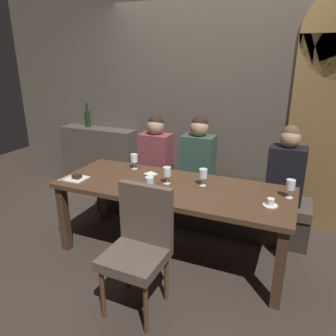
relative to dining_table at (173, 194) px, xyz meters
name	(u,v)px	position (x,y,z in m)	size (l,w,h in m)	color
ground	(172,253)	(0.00, 0.00, -0.65)	(9.00, 9.00, 0.00)	#382D26
back_wall_tiled	(212,90)	(0.00, 1.22, 0.85)	(6.00, 0.12, 3.00)	brown
back_counter	(100,161)	(-1.55, 1.04, -0.18)	(1.10, 0.28, 0.95)	#494138
dining_table	(173,194)	(0.00, 0.00, 0.00)	(2.20, 0.84, 0.74)	#412B1C
banquette_bench	(195,205)	(0.00, 0.70, -0.42)	(2.50, 0.44, 0.45)	#312A23
chair_near_side	(139,241)	(0.03, -0.72, -0.09)	(0.45, 0.45, 0.98)	#4C3321
diner_redhead	(156,151)	(-0.51, 0.71, 0.18)	(0.36, 0.24, 0.80)	brown
diner_bearded	(198,155)	(0.01, 0.72, 0.19)	(0.36, 0.24, 0.83)	#2D473D
diner_far_end	(287,167)	(0.95, 0.71, 0.18)	(0.36, 0.24, 0.81)	black
wine_bottle_dark_red	(88,118)	(-1.72, 1.06, 0.42)	(0.08, 0.08, 0.33)	black
wine_glass_center_back	(291,186)	(1.02, 0.14, 0.20)	(0.08, 0.08, 0.16)	silver
wine_glass_far_left	(150,182)	(-0.10, -0.28, 0.20)	(0.08, 0.08, 0.16)	silver
wine_glass_end_left	(203,174)	(0.26, 0.11, 0.20)	(0.08, 0.08, 0.16)	silver
wine_glass_near_left	(167,172)	(-0.07, 0.02, 0.20)	(0.08, 0.08, 0.16)	silver
wine_glass_end_right	(134,159)	(-0.56, 0.27, 0.20)	(0.08, 0.08, 0.16)	silver
espresso_cup	(270,203)	(0.89, -0.09, 0.11)	(0.12, 0.12, 0.06)	white
dessert_plate	(77,178)	(-0.93, -0.22, 0.10)	(0.19, 0.19, 0.05)	white
fork_on_table	(65,178)	(-1.06, -0.25, 0.09)	(0.02, 0.17, 0.01)	silver
folded_napkin	(151,174)	(-0.32, 0.19, 0.09)	(0.11, 0.10, 0.01)	silver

